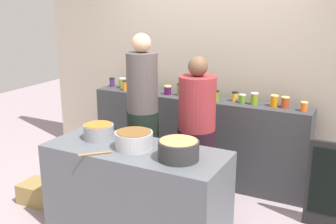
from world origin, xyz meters
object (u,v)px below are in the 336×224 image
Objects in this scene: bread_crate at (42,193)px; cooking_pot_center at (134,140)px; preserve_jar_8 at (205,94)px; preserve_jar_3 at (142,85)px; preserve_jar_11 at (242,99)px; preserve_jar_1 at (123,83)px; preserve_jar_13 at (274,101)px; preserve_jar_0 at (112,82)px; cooking_pot_right at (178,150)px; cook_with_tongs at (143,127)px; cooking_pot_left at (99,131)px; wooden_spoon at (95,154)px; preserve_jar_2 at (125,85)px; cook_in_cap at (196,143)px; preserve_jar_5 at (168,90)px; preserve_jar_6 at (180,90)px; preserve_jar_9 at (215,96)px; preserve_jar_7 at (194,91)px; preserve_jar_12 at (254,99)px; preserve_jar_14 at (285,102)px; preserve_jar_15 at (304,107)px; preserve_jar_4 at (152,89)px.

cooking_pot_center is at bearing -1.30° from bread_crate.
preserve_jar_3 is at bearing 176.46° from preserve_jar_8.
preserve_jar_1 is at bearing 178.58° from preserve_jar_11.
preserve_jar_13 is at bearing 2.65° from preserve_jar_8.
bread_crate is at bearing -96.90° from preserve_jar_1.
cooking_pot_right is (1.73, -1.51, -0.15)m from preserve_jar_0.
bread_crate is at bearing -146.95° from cook_with_tongs.
preserve_jar_3 reaches higher than preserve_jar_1.
cooking_pot_left is 0.85× the size of cooking_pot_center.
preserve_jar_11 is 1.88m from wooden_spoon.
preserve_jar_0 is 1.02× the size of preserve_jar_8.
preserve_jar_2 is 1.47m from cook_in_cap.
preserve_jar_5 is 0.74× the size of preserve_jar_6.
preserve_jar_2 is at bearing -179.52° from preserve_jar_9.
preserve_jar_3 is at bearing 121.27° from cook_with_tongs.
preserve_jar_6 is at bearing 89.65° from wooden_spoon.
preserve_jar_3 reaches higher than bread_crate.
preserve_jar_11 is 0.80× the size of preserve_jar_13.
preserve_jar_6 is 1.09× the size of preserve_jar_7.
preserve_jar_3 is 0.41× the size of cooking_pot_center.
preserve_jar_0 is 0.87× the size of preserve_jar_12.
bread_crate is at bearing -145.21° from preserve_jar_12.
bread_crate is (-0.86, -1.35, -0.99)m from preserve_jar_5.
wooden_spoon is at bearing -96.37° from preserve_jar_7.
preserve_jar_0 is 1.93m from cooking_pot_center.
bread_crate is at bearing -131.12° from preserve_jar_7.
cook_in_cap is (-0.62, -0.70, -0.37)m from preserve_jar_13.
cook_with_tongs is (-1.00, -0.74, -0.26)m from preserve_jar_12.
preserve_jar_13 is at bearing 2.61° from preserve_jar_11.
wooden_spoon is at bearing -85.77° from cook_with_tongs.
cooking_pot_right is at bearing -41.15° from preserve_jar_0.
preserve_jar_5 is at bearing 4.70° from preserve_jar_2.
preserve_jar_14 is at bearing 2.38° from preserve_jar_13.
preserve_jar_5 is 1.09× the size of preserve_jar_15.
cooking_pot_left is (0.13, -1.30, -0.16)m from preserve_jar_4.
preserve_jar_8 reaches higher than cooking_pot_center.
preserve_jar_1 is at bearing 134.56° from cook_with_tongs.
preserve_jar_13 is 0.36× the size of cooking_pot_right.
wooden_spoon is 0.18× the size of cook_in_cap.
preserve_jar_12 is 1.93m from wooden_spoon.
cook_in_cap is at bearing -120.27° from preserve_jar_12.
preserve_jar_11 is 0.75× the size of preserve_jar_12.
preserve_jar_1 reaches higher than preserve_jar_0.
preserve_jar_0 is at bearing 177.80° from preserve_jar_12.
preserve_jar_13 is at bearing -0.62° from preserve_jar_3.
preserve_jar_13 is (1.14, 0.01, -0.01)m from preserve_jar_6.
preserve_jar_3 is at bearing 178.53° from preserve_jar_11.
cook_in_cap is at bearing -85.54° from preserve_jar_9.
preserve_jar_8 is 1.47m from cooking_pot_right.
preserve_jar_0 is at bearing 178.61° from preserve_jar_13.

